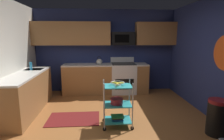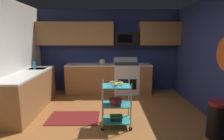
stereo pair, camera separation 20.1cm
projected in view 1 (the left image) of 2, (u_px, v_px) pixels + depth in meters
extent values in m
cube|color=#995B2D|center=(110.00, 125.00, 3.67)|extent=(4.40, 4.80, 0.04)
cube|color=navy|center=(105.00, 51.00, 5.81)|extent=(4.52, 0.06, 2.60)
cube|color=navy|center=(221.00, 60.00, 3.58)|extent=(0.06, 4.80, 2.60)
cube|color=#9E6B3D|center=(106.00, 79.00, 5.64)|extent=(2.62, 0.60, 0.88)
cube|color=silver|center=(106.00, 65.00, 5.56)|extent=(2.62, 0.60, 0.04)
cube|color=#9E6B3D|center=(26.00, 94.00, 4.18)|extent=(0.60, 2.12, 0.88)
cube|color=silver|center=(25.00, 75.00, 4.10)|extent=(0.60, 2.12, 0.04)
cube|color=#B7BABC|center=(34.00, 72.00, 4.70)|extent=(0.44, 0.36, 0.16)
cube|color=white|center=(123.00, 78.00, 5.68)|extent=(0.76, 0.64, 0.92)
cube|color=black|center=(125.00, 84.00, 5.38)|extent=(0.56, 0.01, 0.32)
cube|color=white|center=(122.00, 60.00, 5.86)|extent=(0.76, 0.06, 0.18)
cube|color=black|center=(123.00, 64.00, 5.59)|extent=(0.72, 0.60, 0.02)
cube|color=#9E6B3D|center=(72.00, 34.00, 5.45)|extent=(2.35, 0.33, 0.70)
cube|color=#9E6B3D|center=(155.00, 34.00, 5.63)|extent=(1.25, 0.33, 0.70)
cube|color=black|center=(123.00, 39.00, 5.56)|extent=(0.70, 0.38, 0.40)
cube|color=black|center=(122.00, 39.00, 5.36)|extent=(0.44, 0.01, 0.24)
cylinder|color=silver|center=(104.00, 107.00, 3.30)|extent=(0.02, 0.02, 0.88)
cylinder|color=black|center=(104.00, 129.00, 3.38)|extent=(0.07, 0.02, 0.07)
cylinder|color=silver|center=(133.00, 106.00, 3.34)|extent=(0.02, 0.02, 0.88)
cylinder|color=black|center=(132.00, 128.00, 3.42)|extent=(0.07, 0.02, 0.07)
cylinder|color=silver|center=(104.00, 100.00, 3.67)|extent=(0.02, 0.02, 0.88)
cylinder|color=black|center=(104.00, 120.00, 3.75)|extent=(0.07, 0.02, 0.07)
cylinder|color=silver|center=(129.00, 99.00, 3.70)|extent=(0.02, 0.02, 0.88)
cylinder|color=black|center=(129.00, 119.00, 3.78)|extent=(0.07, 0.02, 0.07)
cube|color=teal|center=(117.00, 120.00, 3.57)|extent=(0.53, 0.38, 0.02)
cube|color=teal|center=(118.00, 104.00, 3.51)|extent=(0.53, 0.38, 0.02)
cube|color=teal|center=(118.00, 86.00, 3.44)|extent=(0.53, 0.38, 0.02)
torus|color=silver|center=(118.00, 83.00, 3.43)|extent=(0.27, 0.27, 0.01)
cylinder|color=silver|center=(118.00, 85.00, 3.44)|extent=(0.12, 0.12, 0.02)
ellipsoid|color=yellow|center=(120.00, 83.00, 3.45)|extent=(0.17, 0.09, 0.04)
ellipsoid|color=yellow|center=(116.00, 83.00, 3.46)|extent=(0.15, 0.14, 0.04)
ellipsoid|color=yellow|center=(117.00, 84.00, 3.38)|extent=(0.08, 0.17, 0.04)
cylinder|color=maroon|center=(117.00, 101.00, 3.49)|extent=(0.24, 0.24, 0.11)
torus|color=maroon|center=(117.00, 99.00, 3.49)|extent=(0.25, 0.25, 0.01)
cube|color=#1E4C8C|center=(117.00, 119.00, 3.56)|extent=(0.22, 0.19, 0.03)
cube|color=#B22626|center=(117.00, 118.00, 3.56)|extent=(0.19, 0.14, 0.02)
cube|color=#26723F|center=(117.00, 116.00, 3.55)|extent=(0.25, 0.19, 0.03)
sphere|color=beige|center=(99.00, 62.00, 5.53)|extent=(0.18, 0.18, 0.18)
sphere|color=black|center=(99.00, 59.00, 5.51)|extent=(0.03, 0.03, 0.03)
cone|color=beige|center=(102.00, 61.00, 5.53)|extent=(0.09, 0.04, 0.06)
torus|color=black|center=(99.00, 58.00, 5.51)|extent=(0.12, 0.01, 0.12)
cylinder|color=#2D8CBF|center=(31.00, 66.00, 4.55)|extent=(0.06, 0.06, 0.20)
cylinder|color=black|center=(217.00, 119.00, 3.22)|extent=(0.34, 0.34, 0.60)
cylinder|color=maroon|center=(219.00, 101.00, 3.16)|extent=(0.33, 0.33, 0.06)
cube|color=#B2B2B7|center=(223.00, 140.00, 3.06)|extent=(0.10, 0.08, 0.03)
cube|color=maroon|center=(74.00, 119.00, 3.87)|extent=(1.10, 0.70, 0.01)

